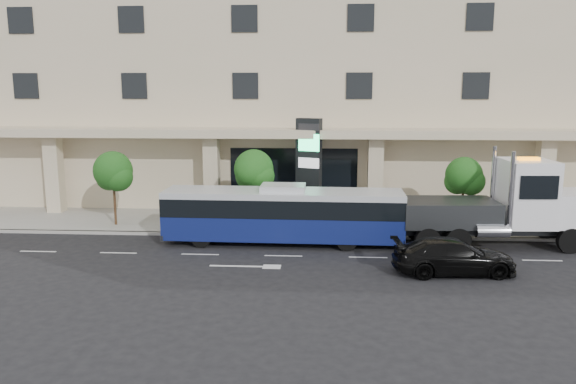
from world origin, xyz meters
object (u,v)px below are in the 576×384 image
object	(u,v)px
tow_truck	(505,207)
black_sedan	(454,256)
signage_pylon	(309,168)
city_bus	(283,214)

from	to	relation	value
tow_truck	black_sedan	size ratio (longest dim) A/B	2.09
black_sedan	signage_pylon	bearing A→B (deg)	30.41
city_bus	signage_pylon	size ratio (longest dim) A/B	2.03
black_sedan	signage_pylon	distance (m)	11.65
city_bus	tow_truck	size ratio (longest dim) A/B	1.12
tow_truck	signage_pylon	distance (m)	11.16
tow_truck	signage_pylon	xyz separation A→B (m)	(-9.94, 4.94, 1.16)
city_bus	black_sedan	world-z (taller)	city_bus
city_bus	tow_truck	distance (m)	11.12
city_bus	signage_pylon	bearing A→B (deg)	78.20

